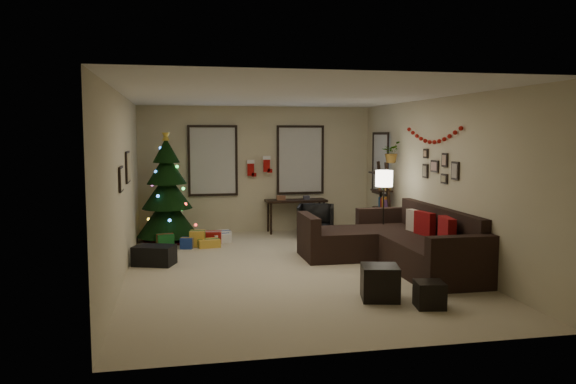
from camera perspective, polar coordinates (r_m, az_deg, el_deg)
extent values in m
plane|color=beige|center=(8.99, 0.13, -7.71)|extent=(7.00, 7.00, 0.00)
plane|color=white|center=(8.76, 0.14, 9.73)|extent=(7.00, 7.00, 0.00)
plane|color=beige|center=(12.21, -3.15, 2.29)|extent=(5.00, 0.00, 5.00)
plane|color=beige|center=(5.41, 7.56, -2.27)|extent=(5.00, 0.00, 5.00)
plane|color=beige|center=(8.63, -16.36, 0.57)|extent=(0.00, 7.00, 7.00)
plane|color=beige|center=(9.59, 14.94, 1.12)|extent=(0.00, 7.00, 7.00)
cube|color=#728CB2|center=(12.07, -7.61, 3.16)|extent=(0.94, 0.02, 1.35)
cube|color=beige|center=(12.07, -7.61, 3.16)|extent=(0.94, 0.03, 1.35)
cube|color=#728CB2|center=(12.34, 1.24, 3.27)|extent=(0.94, 0.02, 1.35)
cube|color=beige|center=(12.34, 1.24, 3.27)|extent=(0.94, 0.03, 1.35)
cube|color=#728CB2|center=(11.90, 9.39, 2.85)|extent=(0.05, 0.27, 1.17)
cube|color=beige|center=(11.90, 9.39, 2.85)|extent=(0.05, 0.45, 1.17)
cylinder|color=black|center=(11.43, -12.04, -4.23)|extent=(0.09, 0.09, 0.26)
cone|color=black|center=(11.37, -12.08, -2.27)|extent=(1.19, 1.19, 0.83)
cone|color=black|center=(11.31, -12.13, 0.15)|extent=(0.98, 0.98, 0.70)
cone|color=black|center=(11.28, -12.18, 2.37)|extent=(0.77, 0.77, 0.61)
cone|color=black|center=(11.26, -12.22, 4.15)|extent=(0.53, 0.53, 0.48)
cylinder|color=maroon|center=(11.45, -12.02, -4.79)|extent=(0.97, 0.97, 0.04)
cube|color=maroon|center=(11.11, -7.64, -4.55)|extent=(0.35, 0.28, 0.22)
cube|color=gold|center=(10.80, -9.13, -4.67)|extent=(0.28, 0.25, 0.30)
cube|color=silver|center=(11.43, -6.48, -4.35)|extent=(0.25, 0.30, 0.18)
cube|color=#14591E|center=(10.85, -12.32, -4.82)|extent=(0.30, 0.22, 0.25)
cube|color=navy|center=(10.65, -10.17, -5.10)|extent=(0.22, 0.22, 0.20)
cube|color=maroon|center=(11.29, -12.79, -4.33)|extent=(0.26, 0.26, 0.28)
cube|color=gold|center=(10.72, -8.03, -5.13)|extent=(0.40, 0.30, 0.15)
cube|color=silver|center=(11.16, -6.82, -4.63)|extent=(0.34, 0.32, 0.17)
cube|color=black|center=(9.31, 12.86, -5.87)|extent=(1.03, 2.74, 0.48)
cube|color=black|center=(9.40, 15.23, -2.91)|extent=(0.20, 2.74, 0.46)
cube|color=black|center=(7.99, 17.24, -6.92)|extent=(1.03, 0.20, 0.75)
cube|color=black|center=(10.62, 9.62, -3.61)|extent=(1.03, 0.20, 0.75)
cube|color=black|center=(9.75, 5.39, -5.22)|extent=(0.97, 1.03, 0.48)
cube|color=black|center=(9.58, 2.09, -4.56)|extent=(0.18, 1.03, 0.75)
cube|color=maroon|center=(8.74, 15.75, -4.04)|extent=(0.20, 0.49, 0.48)
cube|color=maroon|center=(9.42, 13.63, -3.28)|extent=(0.19, 0.45, 0.43)
cube|color=#C4B29E|center=(9.73, 12.77, -3.03)|extent=(0.18, 0.43, 0.42)
cube|color=black|center=(7.40, 9.27, -9.02)|extent=(0.55, 0.55, 0.44)
cube|color=black|center=(7.20, 14.11, -10.02)|extent=(0.39, 0.39, 0.32)
cube|color=black|center=(12.14, 0.80, -0.89)|extent=(1.31, 0.47, 0.05)
cylinder|color=black|center=(11.89, -1.73, -2.76)|extent=(0.05, 0.05, 0.65)
cylinder|color=black|center=(12.26, -2.03, -2.50)|extent=(0.05, 0.05, 0.65)
cylinder|color=black|center=(12.14, 3.65, -2.59)|extent=(0.05, 0.05, 0.65)
cylinder|color=black|center=(12.50, 3.20, -2.34)|extent=(0.05, 0.05, 0.65)
imported|color=black|center=(11.62, 2.82, -2.90)|extent=(0.82, 0.79, 0.68)
cube|color=black|center=(11.11, 10.17, -1.07)|extent=(0.05, 0.05, 1.57)
cube|color=black|center=(11.50, 9.40, -0.82)|extent=(0.05, 0.05, 1.57)
cube|color=black|center=(11.36, 9.59, -3.35)|extent=(0.30, 0.44, 0.03)
cube|color=black|center=(11.31, 9.63, -1.61)|extent=(0.30, 0.44, 0.03)
cube|color=black|center=(11.27, 9.66, 0.16)|extent=(0.30, 0.44, 0.03)
cube|color=black|center=(11.24, 9.69, 1.93)|extent=(0.30, 0.44, 0.03)
imported|color=#4C4C4C|center=(10.93, 10.36, 4.31)|extent=(0.62, 0.63, 0.53)
cylinder|color=black|center=(10.48, 9.56, -5.76)|extent=(0.25, 0.25, 0.03)
cylinder|color=black|center=(10.37, 9.62, -2.37)|extent=(0.03, 0.03, 1.23)
cylinder|color=white|center=(10.29, 9.69, 1.36)|extent=(0.31, 0.31, 0.29)
cube|color=black|center=(9.36, -15.89, 2.45)|extent=(0.04, 0.60, 0.50)
cube|color=tan|center=(9.36, -15.89, 2.45)|extent=(0.01, 0.54, 0.45)
cube|color=black|center=(8.17, -16.52, 1.27)|extent=(0.04, 0.45, 0.35)
cube|color=beige|center=(8.17, -16.52, 1.27)|extent=(0.01, 0.40, 0.31)
cube|color=black|center=(9.03, 16.55, 2.07)|extent=(0.03, 0.22, 0.28)
cube|color=black|center=(9.33, 15.57, 3.13)|extent=(0.03, 0.18, 0.22)
cube|color=black|center=(9.35, 15.52, 1.30)|extent=(0.03, 0.20, 0.16)
cube|color=black|center=(9.65, 14.61, 2.53)|extent=(0.03, 0.26, 0.20)
cube|color=black|center=(9.97, 13.72, 2.08)|extent=(0.03, 0.18, 0.24)
cube|color=black|center=(9.96, 13.76, 3.80)|extent=(0.03, 0.16, 0.16)
cube|color=#990F0C|center=(12.10, -3.80, 2.36)|extent=(0.14, 0.04, 0.30)
cube|color=white|center=(12.10, -3.80, 3.07)|extent=(0.16, 0.05, 0.08)
cube|color=#990F0C|center=(12.12, -3.46, 1.76)|extent=(0.10, 0.04, 0.08)
cube|color=#990F0C|center=(12.05, -2.18, 2.76)|extent=(0.14, 0.04, 0.30)
cube|color=white|center=(12.04, -2.18, 3.48)|extent=(0.16, 0.05, 0.08)
cube|color=#990F0C|center=(12.07, -1.85, 2.15)|extent=(0.10, 0.04, 0.08)
cube|color=black|center=(9.43, -13.36, -6.24)|extent=(0.74, 0.61, 0.32)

